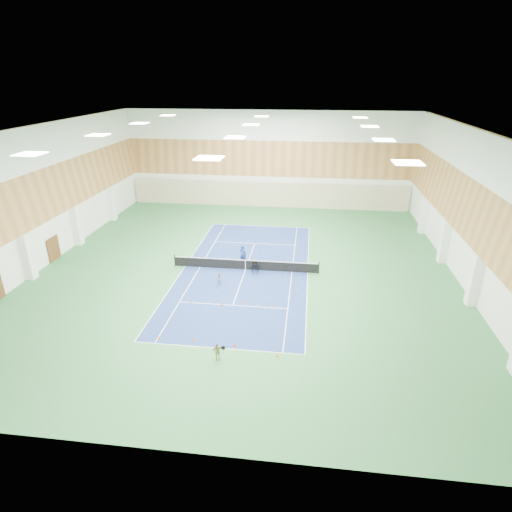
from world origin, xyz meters
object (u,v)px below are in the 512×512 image
Objects in this scene: child_court at (220,279)px; child_apron at (217,351)px; tennis_net at (245,264)px; ball_cart at (255,268)px; coach at (243,254)px.

child_court is 0.92× the size of child_apron.
tennis_net is at bearing 69.60° from child_apron.
child_court is 3.63m from ball_cart.
tennis_net is 13.00m from child_apron.
tennis_net is 3.57m from child_court.
child_apron reaches higher than tennis_net.
child_court reaches higher than ball_cart.
coach reaches higher than child_court.
ball_cart is (1.34, -1.87, -0.44)m from coach.
child_court is (-1.64, -3.17, -0.02)m from tennis_net.
child_apron reaches higher than child_court.
child_apron is 1.19× the size of ball_cart.
child_apron is at bearing -106.03° from ball_cart.
child_apron is at bearing 116.71° from coach.
child_apron reaches higher than ball_cart.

